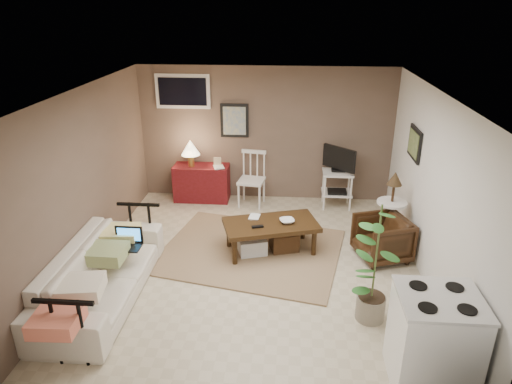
# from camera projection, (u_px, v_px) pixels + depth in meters

# --- Properties ---
(floor) EXTENTS (5.00, 5.00, 0.00)m
(floor) POSITION_uv_depth(u_px,v_px,m) (254.00, 267.00, 6.30)
(floor) COLOR #C1B293
(floor) RESTS_ON ground
(art_back) EXTENTS (0.50, 0.03, 0.60)m
(art_back) POSITION_uv_depth(u_px,v_px,m) (235.00, 121.00, 8.06)
(art_back) COLOR black
(art_right) EXTENTS (0.03, 0.60, 0.45)m
(art_right) POSITION_uv_depth(u_px,v_px,m) (415.00, 144.00, 6.52)
(art_right) COLOR black
(window) EXTENTS (0.96, 0.03, 0.60)m
(window) POSITION_uv_depth(u_px,v_px,m) (183.00, 91.00, 7.93)
(window) COLOR silver
(rug) EXTENTS (2.89, 2.49, 0.02)m
(rug) POSITION_uv_depth(u_px,v_px,m) (251.00, 251.00, 6.70)
(rug) COLOR #926F55
(rug) RESTS_ON floor
(coffee_table) EXTENTS (1.47, 1.04, 0.50)m
(coffee_table) POSITION_uv_depth(u_px,v_px,m) (270.00, 235.00, 6.60)
(coffee_table) COLOR #321F0D
(coffee_table) RESTS_ON floor
(sofa) EXTENTS (0.67, 2.31, 0.90)m
(sofa) POSITION_uv_depth(u_px,v_px,m) (100.00, 265.00, 5.51)
(sofa) COLOR silver
(sofa) RESTS_ON floor
(sofa_pillows) EXTENTS (0.44, 2.20, 0.16)m
(sofa_pillows) POSITION_uv_depth(u_px,v_px,m) (94.00, 270.00, 5.22)
(sofa_pillows) COLOR beige
(sofa_pillows) RESTS_ON sofa
(sofa_end_rails) EXTENTS (0.62, 2.31, 0.78)m
(sofa_end_rails) POSITION_uv_depth(u_px,v_px,m) (111.00, 270.00, 5.52)
(sofa_end_rails) COLOR black
(sofa_end_rails) RESTS_ON floor
(laptop) EXTENTS (0.36, 0.26, 0.24)m
(laptop) POSITION_uv_depth(u_px,v_px,m) (128.00, 241.00, 5.81)
(laptop) COLOR black
(laptop) RESTS_ON sofa
(red_console) EXTENTS (0.99, 0.44, 1.15)m
(red_console) POSITION_uv_depth(u_px,v_px,m) (201.00, 179.00, 8.31)
(red_console) COLOR maroon
(red_console) RESTS_ON floor
(spindle_chair) EXTENTS (0.50, 0.50, 0.97)m
(spindle_chair) POSITION_uv_depth(u_px,v_px,m) (252.00, 181.00, 8.09)
(spindle_chair) COLOR silver
(spindle_chair) RESTS_ON floor
(tv_stand) EXTENTS (0.52, 0.48, 1.10)m
(tv_stand) POSITION_uv_depth(u_px,v_px,m) (338.00, 176.00, 7.95)
(tv_stand) COLOR silver
(tv_stand) RESTS_ON floor
(side_table) EXTENTS (0.43, 0.43, 1.16)m
(side_table) POSITION_uv_depth(u_px,v_px,m) (392.00, 200.00, 6.65)
(side_table) COLOR silver
(side_table) RESTS_ON floor
(armchair) EXTENTS (0.80, 0.83, 0.68)m
(armchair) POSITION_uv_depth(u_px,v_px,m) (382.00, 237.00, 6.41)
(armchair) COLOR black
(armchair) RESTS_ON floor
(potted_plant) EXTENTS (0.37, 0.37, 1.47)m
(potted_plant) POSITION_uv_depth(u_px,v_px,m) (376.00, 260.00, 5.00)
(potted_plant) COLOR gray
(potted_plant) RESTS_ON floor
(stove) EXTENTS (0.75, 0.69, 0.97)m
(stove) POSITION_uv_depth(u_px,v_px,m) (434.00, 340.00, 4.24)
(stove) COLOR white
(stove) RESTS_ON floor
(bowl) EXTENTS (0.21, 0.10, 0.21)m
(bowl) POSITION_uv_depth(u_px,v_px,m) (287.00, 216.00, 6.49)
(bowl) COLOR #321F0D
(bowl) RESTS_ON coffee_table
(book_table) EXTENTS (0.15, 0.03, 0.21)m
(book_table) POSITION_uv_depth(u_px,v_px,m) (249.00, 210.00, 6.66)
(book_table) COLOR #321F0D
(book_table) RESTS_ON coffee_table
(book_console) EXTENTS (0.18, 0.08, 0.24)m
(book_console) POSITION_uv_depth(u_px,v_px,m) (214.00, 162.00, 8.05)
(book_console) COLOR #321F0D
(book_console) RESTS_ON red_console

